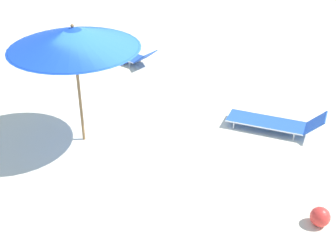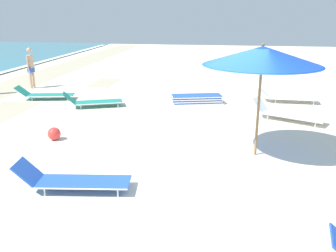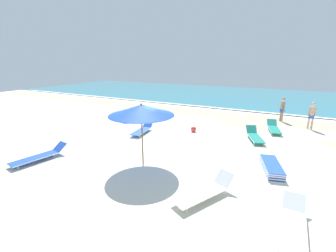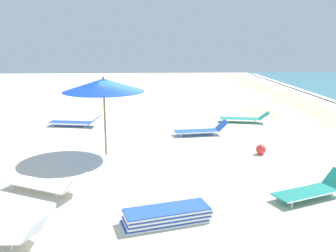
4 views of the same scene
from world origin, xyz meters
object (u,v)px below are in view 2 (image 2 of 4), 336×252
(sun_lounger_near_water_right, at_px, (287,97))
(beach_ball, at_px, (54,134))
(sun_lounger_mid_beach_pair_a, at_px, (287,114))
(sun_lounger_under_umbrella, at_px, (93,101))
(sun_lounger_mid_beach_solo, at_px, (45,94))
(beach_umbrella, at_px, (262,56))
(beachgoer_wading_adult, at_px, (31,65))
(lounger_stack, at_px, (197,99))
(sun_lounger_mid_beach_pair_b, at_px, (72,180))

(sun_lounger_near_water_right, xyz_separation_m, beach_ball, (-5.37, 6.72, -0.04))
(sun_lounger_near_water_right, bearing_deg, sun_lounger_mid_beach_pair_a, 172.41)
(sun_lounger_under_umbrella, distance_m, sun_lounger_mid_beach_solo, 2.38)
(beach_umbrella, height_order, beachgoer_wading_adult, beach_umbrella)
(beach_ball, bearing_deg, beach_umbrella, -92.75)
(sun_lounger_under_umbrella, distance_m, beach_ball, 3.56)
(beach_umbrella, xyz_separation_m, beach_ball, (0.25, 5.21, -2.16))
(lounger_stack, xyz_separation_m, sun_lounger_mid_beach_solo, (-0.26, 5.84, 0.05))
(sun_lounger_under_umbrella, distance_m, beachgoer_wading_adult, 4.83)
(beach_umbrella, distance_m, sun_lounger_mid_beach_solo, 9.20)
(sun_lounger_under_umbrella, bearing_deg, beachgoer_wading_adult, 31.40)
(lounger_stack, relative_size, beachgoer_wading_adult, 1.14)
(sun_lounger_mid_beach_pair_a, bearing_deg, lounger_stack, 85.76)
(sun_lounger_under_umbrella, xyz_separation_m, sun_lounger_mid_beach_pair_a, (-0.67, -6.58, 0.00))
(beach_umbrella, bearing_deg, sun_lounger_mid_beach_solo, 58.77)
(sun_lounger_under_umbrella, relative_size, sun_lounger_mid_beach_pair_b, 0.96)
(lounger_stack, height_order, sun_lounger_mid_beach_pair_a, sun_lounger_mid_beach_pair_a)
(lounger_stack, xyz_separation_m, beach_ball, (-4.65, 3.39, 0.01))
(sun_lounger_under_umbrella, bearing_deg, sun_lounger_mid_beach_pair_a, -117.65)
(sun_lounger_mid_beach_pair_a, distance_m, sun_lounger_mid_beach_pair_b, 7.29)
(beach_umbrella, bearing_deg, beach_ball, 87.25)
(sun_lounger_mid_beach_solo, distance_m, sun_lounger_mid_beach_pair_a, 8.93)
(lounger_stack, bearing_deg, sun_lounger_near_water_right, -93.14)
(sun_lounger_under_umbrella, xyz_separation_m, beach_ball, (-3.55, -0.22, -0.04))
(sun_lounger_near_water_right, bearing_deg, sun_lounger_under_umbrella, 105.46)
(sun_lounger_mid_beach_solo, xyz_separation_m, sun_lounger_mid_beach_pair_a, (-1.51, -8.80, 0.01))
(beach_umbrella, xyz_separation_m, sun_lounger_mid_beach_pair_a, (3.13, -1.14, -2.12))
(beach_umbrella, xyz_separation_m, sun_lounger_near_water_right, (5.62, -1.51, -2.13))
(lounger_stack, height_order, sun_lounger_mid_beach_pair_b, sun_lounger_mid_beach_pair_b)
(lounger_stack, height_order, beachgoer_wading_adult, beachgoer_wading_adult)
(lounger_stack, xyz_separation_m, sun_lounger_mid_beach_pair_b, (-7.34, 1.76, 0.05))
(sun_lounger_mid_beach_pair_b, bearing_deg, sun_lounger_near_water_right, -39.69)
(lounger_stack, height_order, sun_lounger_mid_beach_solo, sun_lounger_mid_beach_solo)
(sun_lounger_mid_beach_pair_a, bearing_deg, beach_ball, 141.11)
(beachgoer_wading_adult, bearing_deg, sun_lounger_near_water_right, 90.17)
(lounger_stack, relative_size, sun_lounger_under_umbrella, 0.95)
(sun_lounger_under_umbrella, relative_size, sun_lounger_mid_beach_pair_a, 0.94)
(sun_lounger_under_umbrella, height_order, sun_lounger_near_water_right, sun_lounger_under_umbrella)
(beach_ball, bearing_deg, sun_lounger_mid_beach_solo, 29.14)
(lounger_stack, height_order, sun_lounger_under_umbrella, sun_lounger_under_umbrella)
(sun_lounger_mid_beach_solo, xyz_separation_m, beach_ball, (-4.39, -2.45, -0.04))
(beach_umbrella, bearing_deg, lounger_stack, 20.30)
(sun_lounger_mid_beach_solo, height_order, sun_lounger_mid_beach_pair_a, sun_lounger_mid_beach_pair_a)
(beach_umbrella, xyz_separation_m, sun_lounger_mid_beach_solo, (4.64, 7.66, -2.13))
(beach_umbrella, relative_size, lounger_stack, 1.33)
(sun_lounger_near_water_right, bearing_deg, beach_ball, 129.41)
(sun_lounger_mid_beach_pair_b, relative_size, beachgoer_wading_adult, 1.25)
(sun_lounger_mid_beach_pair_a, bearing_deg, sun_lounger_mid_beach_solo, 106.96)
(sun_lounger_mid_beach_solo, bearing_deg, sun_lounger_under_umbrella, -123.04)
(sun_lounger_mid_beach_pair_a, distance_m, beachgoer_wading_adult, 11.01)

